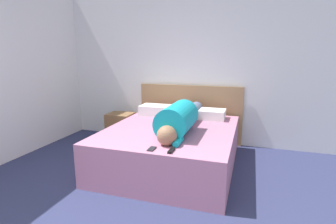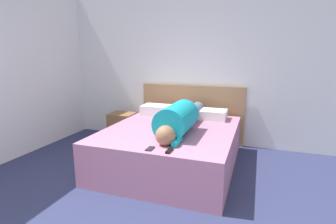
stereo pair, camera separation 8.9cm
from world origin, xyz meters
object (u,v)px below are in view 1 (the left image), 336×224
Objects in this scene: bed at (171,147)px; pillow_near_headboard at (160,110)px; nightstand at (121,127)px; pillow_second at (205,114)px; cell_phone at (152,149)px; person_lying at (181,119)px; tv_remote at (171,150)px.

bed is 3.08× the size of pillow_near_headboard.
nightstand is 0.82m from pillow_near_headboard.
pillow_second reaches higher than cell_phone.
person_lying is 11.38× the size of tv_remote.
pillow_second is at bearing -0.57° from nightstand.
cell_phone is at bearing -179.67° from tv_remote.
pillow_second is at bearing 63.73° from bed.
tv_remote reaches higher than nightstand.
cell_phone is at bearing -52.52° from nightstand.
bed is at bearing -31.58° from nightstand.
pillow_second is (0.34, 0.69, 0.34)m from bed.
tv_remote is (0.10, -0.74, -0.15)m from person_lying.
bed is 1.14× the size of person_lying.
person_lying is 13.14× the size of cell_phone.
pillow_second reaches higher than bed.
pillow_near_headboard is 1.05× the size of pillow_second.
cell_phone is (-0.11, -0.75, -0.16)m from person_lying.
person_lying is 2.84× the size of pillow_second.
bed reaches higher than nightstand.
tv_remote is at bearing 0.33° from cell_phone.
person_lying is at bearing -33.22° from bed.
pillow_near_headboard is at bearing 180.00° from pillow_second.
cell_phone is (0.45, -1.53, -0.07)m from pillow_near_headboard.
pillow_near_headboard reaches higher than pillow_second.
pillow_second is at bearing 87.03° from tv_remote.
pillow_near_headboard reaches higher than nightstand.
pillow_near_headboard is (0.74, -0.01, 0.36)m from nightstand.
bed is 0.87m from pillow_near_headboard.
pillow_near_headboard reaches higher than tv_remote.
pillow_near_headboard is 1.67m from tv_remote.
pillow_second is at bearing 79.20° from cell_phone.
nightstand is 1.97m from cell_phone.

